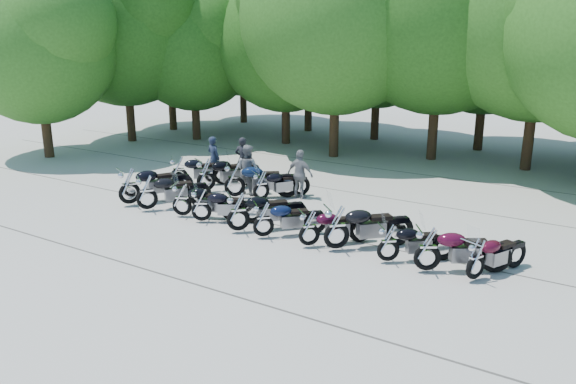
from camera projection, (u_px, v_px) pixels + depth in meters
The scene contains 32 objects.
ground at pixel (259, 243), 15.55m from camera, with size 90.00×90.00×0.00m, color #9B978C.
tree_0 at pixel (168, 36), 32.54m from camera, with size 7.50×7.50×9.21m.
tree_1 at pixel (193, 44), 29.50m from camera, with size 6.97×6.97×8.55m.
tree_2 at pixel (286, 40), 28.29m from camera, with size 7.31×7.31×8.97m.
tree_3 at pixel (337, 17), 24.83m from camera, with size 8.70×8.70×10.67m.
tree_4 at pixel (441, 9), 24.15m from camera, with size 9.13×9.13×11.20m.
tree_5 at pixel (544, 8), 22.17m from camera, with size 9.04×9.04×11.10m.
tree_9 at pixel (242, 35), 35.32m from camera, with size 7.59×7.59×9.32m.
tree_10 at pixel (309, 33), 32.09m from camera, with size 7.78×7.78×9.55m.
tree_11 at pixel (379, 36), 29.38m from camera, with size 7.56×7.56×9.28m.
tree_12 at pixel (488, 31), 26.50m from camera, with size 7.88×7.88×9.67m.
tree_16 at pixel (37, 46), 25.03m from camera, with size 6.97×6.97×8.55m.
tree_17 at pixel (124, 25), 28.76m from camera, with size 8.31×8.31×10.20m.
motorcycle_0 at pixel (129, 185), 18.70m from camera, with size 0.78×2.57×1.46m, color black, non-canonical shape.
motorcycle_1 at pixel (147, 191), 18.13m from camera, with size 0.73×2.39×1.35m, color black, non-canonical shape.
motorcycle_2 at pixel (182, 198), 17.53m from camera, with size 0.67×2.19×1.24m, color black, non-canonical shape.
motorcycle_3 at pixel (201, 204), 17.03m from camera, with size 0.65×2.12×1.20m, color black, non-canonical shape.
motorcycle_4 at pixel (238, 211), 16.14m from camera, with size 0.72×2.37×1.34m, color black, non-canonical shape.
motorcycle_5 at pixel (263, 218), 15.72m from camera, with size 0.64×2.10×1.19m, color #0B1433, non-canonical shape.
motorcycle_6 at pixel (309, 227), 15.04m from camera, with size 0.63×2.08×1.18m, color #33071B, non-canonical shape.
motorcycle_7 at pixel (337, 226), 14.77m from camera, with size 0.76×2.48×1.40m, color black, non-canonical shape.
motorcycle_8 at pixel (389, 242), 14.01m from camera, with size 0.62×2.03×1.15m, color black, non-canonical shape.
motorcycle_9 at pixel (428, 248), 13.41m from camera, with size 0.70×2.31×1.30m, color #3D081D, non-canonical shape.
motorcycle_10 at pixel (476, 258), 12.97m from camera, with size 0.63×2.06×1.17m, color #3C0818, non-canonical shape.
motorcycle_11 at pixel (179, 170), 21.13m from camera, with size 0.70×2.29×1.29m, color black, non-canonical shape.
motorcycle_12 at pixel (206, 174), 20.26m from camera, with size 0.77×2.52×1.43m, color black, non-canonical shape.
motorcycle_13 at pixel (235, 178), 19.55m from camera, with size 0.78×2.56×1.45m, color #0C1935, non-canonical shape.
motorcycle_14 at pixel (261, 184), 19.23m from camera, with size 0.65×2.13×1.20m, color black, non-canonical shape.
rider_0 at pixel (214, 158), 22.09m from camera, with size 0.63×0.41×1.73m, color #1B2338.
rider_1 at pixel (248, 169), 20.08m from camera, with size 0.88×0.68×1.80m, color gray.
rider_2 at pixel (300, 174), 19.51m from camera, with size 1.02×0.42×1.74m, color gray.
rider_3 at pixel (243, 159), 21.79m from camera, with size 0.64×0.42×1.76m, color black.
Camera 1 is at (8.43, -11.93, 5.57)m, focal length 35.00 mm.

